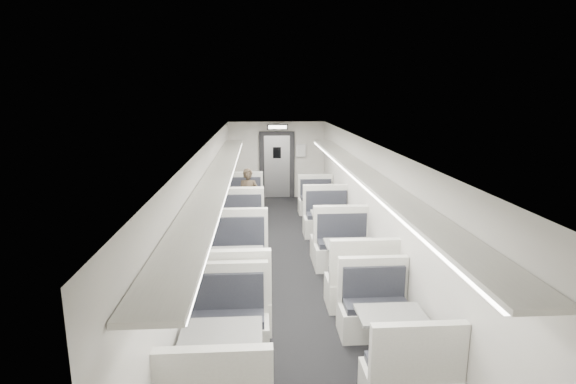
{
  "coord_description": "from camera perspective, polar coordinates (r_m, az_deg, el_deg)",
  "views": [
    {
      "loc": [
        -0.57,
        -8.01,
        3.29
      ],
      "look_at": [
        0.09,
        1.93,
        1.07
      ],
      "focal_mm": 28.0,
      "sensor_mm": 36.0,
      "label": 1
    }
  ],
  "objects": [
    {
      "name": "exit_sign",
      "position": [
        13.51,
        -1.35,
        8.26
      ],
      "size": [
        0.62,
        0.12,
        0.16
      ],
      "color": "black",
      "rests_on": "room"
    },
    {
      "name": "booth_right_b",
      "position": [
        9.78,
        5.66,
        -4.75
      ],
      "size": [
        1.08,
        2.19,
        1.17
      ],
      "color": "silver",
      "rests_on": "room"
    },
    {
      "name": "booth_left_c",
      "position": [
        7.33,
        -6.96,
        -10.61
      ],
      "size": [
        1.16,
        2.35,
        1.26
      ],
      "color": "silver",
      "rests_on": "room"
    },
    {
      "name": "booth_right_d",
      "position": [
        5.89,
        12.82,
        -17.69
      ],
      "size": [
        0.98,
        1.99,
        1.06
      ],
      "color": "silver",
      "rests_on": "room"
    },
    {
      "name": "luggage_rack_right",
      "position": [
        8.04,
        9.33,
        2.54
      ],
      "size": [
        0.46,
        10.4,
        0.09
      ],
      "color": "silver",
      "rests_on": "room"
    },
    {
      "name": "booth_left_a",
      "position": [
        11.5,
        -5.8,
        -2.13
      ],
      "size": [
        1.07,
        2.17,
        1.16
      ],
      "color": "silver",
      "rests_on": "room"
    },
    {
      "name": "booth_left_d",
      "position": [
        5.36,
        -8.31,
        -20.43
      ],
      "size": [
        1.07,
        2.16,
        1.16
      ],
      "color": "silver",
      "rests_on": "room"
    },
    {
      "name": "room",
      "position": [
        8.3,
        0.28,
        -2.04
      ],
      "size": [
        3.24,
        12.24,
        2.64
      ],
      "color": "black",
      "rests_on": "ground"
    },
    {
      "name": "booth_left_b",
      "position": [
        9.43,
        -6.23,
        -5.44
      ],
      "size": [
        1.08,
        2.18,
        1.17
      ],
      "color": "silver",
      "rests_on": "room"
    },
    {
      "name": "window_a",
      "position": [
        11.61,
        -8.26,
        2.81
      ],
      "size": [
        0.02,
        1.18,
        0.84
      ],
      "primitive_type": "cube",
      "color": "black",
      "rests_on": "room"
    },
    {
      "name": "window_d",
      "position": [
        5.27,
        -13.73,
        -9.45
      ],
      "size": [
        0.02,
        1.18,
        0.84
      ],
      "primitive_type": "cube",
      "color": "black",
      "rests_on": "room"
    },
    {
      "name": "vestibule_door",
      "position": [
        14.14,
        -1.41,
        3.39
      ],
      "size": [
        1.1,
        0.13,
        2.1
      ],
      "color": "black",
      "rests_on": "room"
    },
    {
      "name": "passenger",
      "position": [
        11.24,
        -5.05,
        -0.69
      ],
      "size": [
        0.58,
        0.43,
        1.45
      ],
      "primitive_type": "imported",
      "rotation": [
        0.0,
        0.0,
        -0.16
      ],
      "color": "black",
      "rests_on": "room"
    },
    {
      "name": "window_b",
      "position": [
        9.46,
        -9.26,
        0.55
      ],
      "size": [
        0.02,
        1.18,
        0.84
      ],
      "primitive_type": "cube",
      "color": "black",
      "rests_on": "room"
    },
    {
      "name": "booth_right_c",
      "position": [
        7.95,
        7.98,
        -8.97
      ],
      "size": [
        1.08,
        2.19,
        1.17
      ],
      "color": "silver",
      "rests_on": "room"
    },
    {
      "name": "wall_notice",
      "position": [
        14.11,
        1.64,
        5.26
      ],
      "size": [
        0.32,
        0.02,
        0.4
      ],
      "primitive_type": "cube",
      "color": "silver",
      "rests_on": "room"
    },
    {
      "name": "booth_right_a",
      "position": [
        11.77,
        4.02,
        -1.94
      ],
      "size": [
        0.97,
        1.97,
        1.05
      ],
      "color": "silver",
      "rests_on": "room"
    },
    {
      "name": "window_c",
      "position": [
        7.33,
        -10.85,
        -3.03
      ],
      "size": [
        0.02,
        1.18,
        0.84
      ],
      "primitive_type": "cube",
      "color": "black",
      "rests_on": "room"
    },
    {
      "name": "luggage_rack_left",
      "position": [
        7.86,
        -8.65,
        2.33
      ],
      "size": [
        0.46,
        10.4,
        0.09
      ],
      "color": "silver",
      "rests_on": "room"
    }
  ]
}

